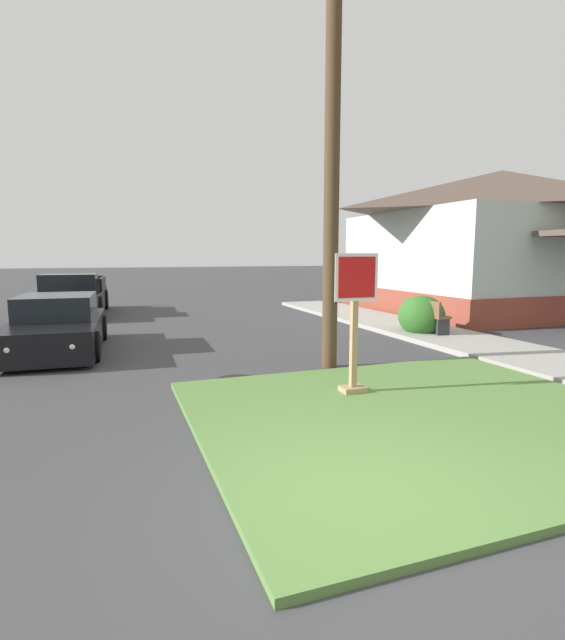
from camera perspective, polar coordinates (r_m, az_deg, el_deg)
ground_plane at (r=4.39m, az=9.27°, el=-21.40°), size 160.00×160.00×0.00m
grass_corner_patch at (r=6.64m, az=16.46°, el=-10.87°), size 5.90×5.16×0.08m
sidewalk_strip at (r=12.69m, az=19.19°, el=-1.99°), size 2.20×18.57×0.12m
stop_sign at (r=7.10m, az=8.65°, el=-0.84°), size 0.70×0.28×2.08m
manhole_cover at (r=8.22m, az=-5.51°, el=-7.17°), size 0.70×0.70×0.02m
parked_sedan_black at (r=11.57m, az=-25.46°, el=-0.81°), size 2.02×4.21×1.25m
pickup_truck_black at (r=18.37m, az=-23.93°, el=2.46°), size 2.34×5.13×1.48m
street_bench at (r=13.10m, az=16.61°, el=0.77°), size 0.41×1.62×0.85m
utility_pole at (r=9.55m, az=6.16°, el=29.47°), size 1.50×0.28×10.92m
corner_house at (r=19.90m, az=24.56°, el=8.75°), size 9.60×9.29×5.24m
shrub_by_curb at (r=13.02m, az=16.37°, el=0.49°), size 1.22×1.22×1.07m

